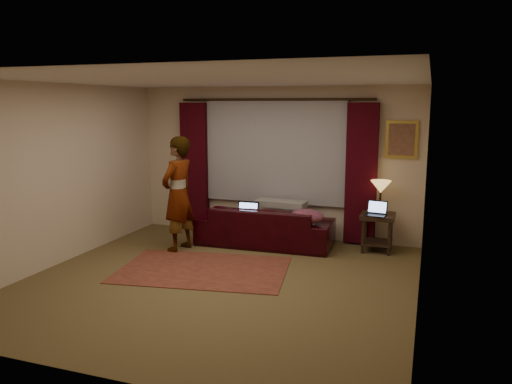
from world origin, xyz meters
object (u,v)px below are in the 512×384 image
sofa (265,218)px  laptop_sofa (246,211)px  end_table (377,232)px  person (178,194)px  tiffany_lamp (380,197)px  laptop_table (376,209)px

sofa → laptop_sofa: sofa is taller
end_table → sofa: bearing=-171.9°
person → laptop_sofa: bearing=132.3°
laptop_sofa → tiffany_lamp: bearing=12.7°
tiffany_lamp → end_table: bearing=-99.9°
end_table → tiffany_lamp: bearing=80.1°
sofa → end_table: (1.79, 0.25, -0.15)m
laptop_sofa → laptop_table: laptop_table is taller
laptop_sofa → laptop_table: 2.07m
tiffany_lamp → laptop_table: bearing=-99.4°
tiffany_lamp → person: (-3.00, -1.08, 0.05)m
person → end_table: bearing=118.1°
end_table → laptop_table: bearing=-99.1°
tiffany_lamp → laptop_table: size_ratio=1.52×
sofa → person: size_ratio=1.22×
sofa → laptop_sofa: 0.35m
laptop_sofa → laptop_table: bearing=6.2°
laptop_sofa → tiffany_lamp: size_ratio=0.76×
laptop_sofa → tiffany_lamp: (2.09, 0.50, 0.28)m
sofa → person: (-1.20, -0.73, 0.46)m
sofa → tiffany_lamp: bearing=-171.0°
laptop_sofa → tiffany_lamp: tiffany_lamp is taller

